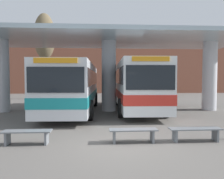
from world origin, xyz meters
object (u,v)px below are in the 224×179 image
at_px(transit_bus_center_bay, 136,84).
at_px(waiting_bench_near_pillar, 195,131).
at_px(poplar_tree_behind_left, 45,38).
at_px(waiting_bench_far_platform, 133,133).
at_px(waiting_bench_mid_platform, 27,134).
at_px(transit_bus_left_bay, 74,85).

bearing_deg(transit_bus_center_bay, waiting_bench_near_pillar, 97.40).
bearing_deg(poplar_tree_behind_left, waiting_bench_near_pillar, -61.78).
bearing_deg(waiting_bench_far_platform, transit_bus_center_bay, 79.66).
distance_m(waiting_bench_mid_platform, poplar_tree_behind_left, 18.34).
relative_size(waiting_bench_near_pillar, poplar_tree_behind_left, 0.19).
bearing_deg(transit_bus_center_bay, poplar_tree_behind_left, -45.67).
distance_m(transit_bus_left_bay, poplar_tree_behind_left, 11.58).
height_order(transit_bus_center_bay, waiting_bench_mid_platform, transit_bus_center_bay).
xyz_separation_m(transit_bus_center_bay, waiting_bench_far_platform, (-1.41, -7.75, -1.46)).
distance_m(transit_bus_left_bay, waiting_bench_far_platform, 7.88).
distance_m(waiting_bench_near_pillar, poplar_tree_behind_left, 20.17).
distance_m(waiting_bench_near_pillar, waiting_bench_far_platform, 2.14).
bearing_deg(transit_bus_center_bay, waiting_bench_far_platform, 81.67).
relative_size(waiting_bench_mid_platform, poplar_tree_behind_left, 0.17).
relative_size(waiting_bench_near_pillar, waiting_bench_mid_platform, 1.14).
bearing_deg(waiting_bench_near_pillar, transit_bus_center_bay, 95.39).
bearing_deg(transit_bus_center_bay, transit_bus_left_bay, 8.93).
distance_m(waiting_bench_mid_platform, waiting_bench_far_platform, 3.50).
bearing_deg(transit_bus_left_bay, waiting_bench_mid_platform, 86.16).
height_order(transit_bus_center_bay, waiting_bench_far_platform, transit_bus_center_bay).
xyz_separation_m(transit_bus_center_bay, poplar_tree_behind_left, (-8.34, 9.16, 4.77)).
height_order(waiting_bench_near_pillar, waiting_bench_far_platform, same).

